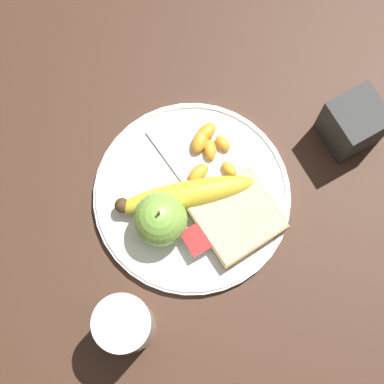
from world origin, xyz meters
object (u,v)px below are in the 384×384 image
juice_glass (126,325)px  banana (184,193)px  jam_packet (201,238)px  plate (192,196)px  apple (160,219)px  fork (196,189)px  condiment_caddy (353,124)px  bread_slice (237,218)px

juice_glass → banana: juice_glass is taller
jam_packet → juice_glass: bearing=-159.2°
plate → apple: (-0.06, -0.01, 0.04)m
plate → fork: fork is taller
apple → condiment_caddy: (0.29, -0.01, -0.00)m
apple → banana: bearing=22.9°
apple → condiment_caddy: bearing=-2.4°
condiment_caddy → juice_glass: bearing=-167.8°
jam_packet → condiment_caddy: bearing=7.1°
fork → condiment_caddy: bearing=76.2°
fork → condiment_caddy: condiment_caddy is taller
fork → condiment_caddy: 0.23m
apple → banana: apple is taller
juice_glass → banana: (0.15, 0.12, -0.02)m
apple → bread_slice: bearing=-25.8°
juice_glass → fork: 0.21m
fork → jam_packet: size_ratio=3.89×
plate → fork: (0.01, 0.01, 0.01)m
plate → apple: apple is taller
plate → fork: size_ratio=1.50×
jam_packet → banana: bearing=82.4°
banana → bread_slice: size_ratio=1.74×
apple → banana: size_ratio=0.43×
banana → fork: 0.03m
bread_slice → fork: bearing=112.7°
apple → jam_packet: bearing=-49.6°
plate → apple: size_ratio=3.37×
apple → juice_glass: bearing=-136.6°
banana → bread_slice: (0.05, -0.06, -0.01)m
apple → banana: (0.05, 0.02, -0.02)m
plate → fork: bearing=30.3°
juice_glass → jam_packet: bearing=20.8°
banana → jam_packet: size_ratio=4.03×
condiment_caddy → banana: bearing=172.8°
plate → banana: (-0.01, 0.00, 0.02)m
juice_glass → condiment_caddy: juice_glass is taller
jam_packet → condiment_caddy: 0.26m
banana → fork: size_ratio=1.04×
plate → jam_packet: size_ratio=5.81×
bread_slice → condiment_caddy: bearing=9.2°
juice_glass → jam_packet: (0.14, 0.05, -0.03)m
bread_slice → condiment_caddy: 0.20m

